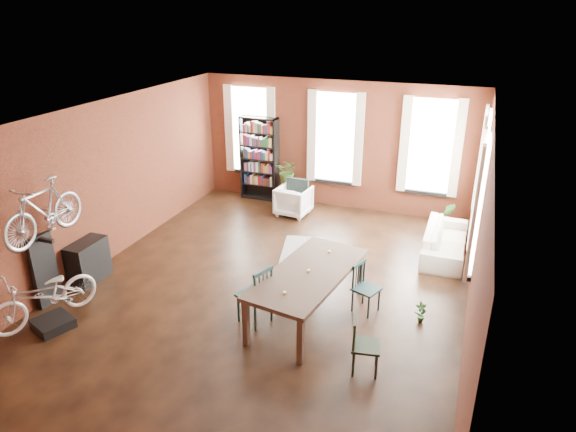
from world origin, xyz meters
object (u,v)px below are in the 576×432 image
at_px(dining_chair_d, 366,289).
at_px(bicycle_floor, 39,273).
at_px(bike_trainer, 53,323).
at_px(dining_chair_a, 255,294).
at_px(white_armchair, 294,199).
at_px(plant_stand, 287,193).
at_px(cream_sofa, 446,236).
at_px(dining_table, 308,294).
at_px(dining_chair_c, 366,346).
at_px(bookshelf, 259,159).
at_px(console_table, 88,261).
at_px(dining_chair_b, 284,280).

height_order(dining_chair_d, bicycle_floor, bicycle_floor).
height_order(dining_chair_d, bike_trainer, dining_chair_d).
distance_m(dining_chair_a, white_armchair, 4.69).
bearing_deg(plant_stand, dining_chair_d, -54.55).
xyz_separation_m(cream_sofa, bicycle_floor, (-5.78, -5.00, 0.61)).
relative_size(dining_chair_d, plant_stand, 1.54).
bearing_deg(bike_trainer, dining_table, 25.23).
distance_m(dining_chair_a, dining_chair_c, 2.07).
xyz_separation_m(dining_table, dining_chair_c, (1.21, -1.04, 0.01)).
relative_size(bookshelf, console_table, 2.75).
bearing_deg(dining_chair_a, bookshelf, -137.14).
distance_m(dining_chair_b, white_armchair, 3.99).
relative_size(dining_chair_c, bookshelf, 0.39).
xyz_separation_m(dining_chair_d, white_armchair, (-2.63, 3.64, -0.04)).
relative_size(dining_chair_b, plant_stand, 1.39).
height_order(cream_sofa, plant_stand, cream_sofa).
height_order(bookshelf, cream_sofa, bookshelf).
distance_m(white_armchair, plant_stand, 0.76).
xyz_separation_m(console_table, plant_stand, (2.11, 5.07, -0.12)).
height_order(white_armchair, console_table, console_table).
relative_size(dining_table, dining_chair_d, 2.87).
bearing_deg(dining_chair_d, bookshelf, 62.27).
distance_m(dining_chair_b, dining_chair_d, 1.44).
bearing_deg(console_table, dining_chair_b, 9.69).
bearing_deg(bicycle_floor, dining_chair_b, 55.55).
relative_size(cream_sofa, bicycle_floor, 1.21).
distance_m(dining_table, white_armchair, 4.49).
distance_m(dining_chair_a, bicycle_floor, 3.37).
relative_size(dining_table, white_armchair, 3.14).
xyz_separation_m(console_table, bicycle_floor, (0.45, -1.50, 0.62)).
distance_m(bookshelf, plant_stand, 1.17).
distance_m(dining_table, dining_chair_a, 0.90).
bearing_deg(dining_chair_a, console_table, -72.04).
xyz_separation_m(white_armchair, bicycle_floor, (-2.06, -5.94, 0.62)).
bearing_deg(dining_chair_c, bicycle_floor, 88.35).
distance_m(bike_trainer, console_table, 1.59).
bearing_deg(dining_table, dining_chair_b, 158.70).
bearing_deg(dining_table, dining_chair_d, 38.19).
xyz_separation_m(bike_trainer, bicycle_floor, (-0.03, -0.03, 0.94)).
xyz_separation_m(bookshelf, console_table, (-1.28, -5.20, -0.70)).
bearing_deg(dining_chair_a, dining_chair_c, 93.92).
bearing_deg(white_armchair, dining_chair_b, 113.21).
bearing_deg(bike_trainer, cream_sofa, 40.89).
distance_m(dining_chair_b, plant_stand, 4.71).
distance_m(dining_table, console_table, 4.28).
height_order(dining_chair_c, cream_sofa, dining_chair_c).
relative_size(bike_trainer, plant_stand, 0.97).
bearing_deg(dining_chair_d, bicycle_floor, 137.10).
xyz_separation_m(bike_trainer, console_table, (-0.48, 1.48, 0.32)).
bearing_deg(dining_table, console_table, -166.88).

